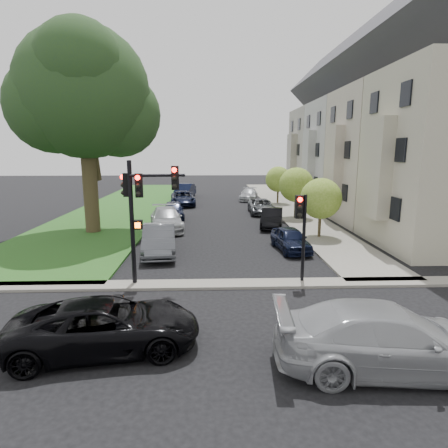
{
  "coord_description": "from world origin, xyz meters",
  "views": [
    {
      "loc": [
        -0.63,
        -12.65,
        5.52
      ],
      "look_at": [
        0.0,
        5.0,
        2.0
      ],
      "focal_mm": 30.0,
      "sensor_mm": 36.0,
      "label": 1
    }
  ],
  "objects_px": {
    "traffic_signal_secondary": "(301,222)",
    "car_parked_8": "(183,198)",
    "small_tree_a": "(321,199)",
    "car_parked_7": "(174,210)",
    "eucalyptus": "(83,93)",
    "small_tree_c": "(278,179)",
    "car_parked_6": "(166,219)",
    "car_parked_5": "(159,240)",
    "car_cross_near": "(106,325)",
    "small_tree_b": "(296,185)",
    "car_parked_1": "(272,218)",
    "car_parked_0": "(291,239)",
    "car_parked_2": "(262,206)",
    "car_parked_4": "(249,194)",
    "car_cross_far": "(389,338)",
    "car_parked_9": "(185,191)",
    "traffic_signal_main": "(141,201)"
  },
  "relations": [
    {
      "from": "car_cross_near",
      "to": "car_parked_5",
      "type": "distance_m",
      "value": 9.79
    },
    {
      "from": "eucalyptus",
      "to": "car_parked_6",
      "type": "distance_m",
      "value": 9.61
    },
    {
      "from": "eucalyptus",
      "to": "car_cross_near",
      "type": "bearing_deg",
      "value": -71.57
    },
    {
      "from": "traffic_signal_secondary",
      "to": "car_parked_6",
      "type": "distance_m",
      "value": 13.02
    },
    {
      "from": "small_tree_c",
      "to": "car_parked_1",
      "type": "relative_size",
      "value": 0.92
    },
    {
      "from": "small_tree_a",
      "to": "car_cross_near",
      "type": "xyz_separation_m",
      "value": [
        -9.76,
        -13.07,
        -1.82
      ]
    },
    {
      "from": "small_tree_b",
      "to": "car_cross_far",
      "type": "height_order",
      "value": "small_tree_b"
    },
    {
      "from": "small_tree_a",
      "to": "car_parked_2",
      "type": "distance_m",
      "value": 9.91
    },
    {
      "from": "traffic_signal_main",
      "to": "car_parked_7",
      "type": "distance_m",
      "value": 15.66
    },
    {
      "from": "car_parked_0",
      "to": "eucalyptus",
      "type": "bearing_deg",
      "value": 151.92
    },
    {
      "from": "eucalyptus",
      "to": "car_parked_9",
      "type": "relative_size",
      "value": 2.71
    },
    {
      "from": "car_parked_2",
      "to": "car_parked_6",
      "type": "distance_m",
      "value": 9.94
    },
    {
      "from": "small_tree_b",
      "to": "traffic_signal_main",
      "type": "distance_m",
      "value": 17.63
    },
    {
      "from": "car_parked_0",
      "to": "car_parked_1",
      "type": "relative_size",
      "value": 0.9
    },
    {
      "from": "small_tree_b",
      "to": "car_parked_2",
      "type": "xyz_separation_m",
      "value": [
        -2.39,
        2.6,
        -2.12
      ]
    },
    {
      "from": "traffic_signal_main",
      "to": "traffic_signal_secondary",
      "type": "bearing_deg",
      "value": -0.36
    },
    {
      "from": "car_cross_near",
      "to": "car_parked_6",
      "type": "distance_m",
      "value": 16.04
    },
    {
      "from": "car_parked_0",
      "to": "car_parked_4",
      "type": "distance_m",
      "value": 21.15
    },
    {
      "from": "car_parked_8",
      "to": "car_parked_4",
      "type": "bearing_deg",
      "value": 21.54
    },
    {
      "from": "car_cross_far",
      "to": "car_parked_9",
      "type": "relative_size",
      "value": 1.19
    },
    {
      "from": "car_parked_1",
      "to": "car_parked_7",
      "type": "bearing_deg",
      "value": 163.16
    },
    {
      "from": "small_tree_b",
      "to": "car_parked_4",
      "type": "distance_m",
      "value": 11.98
    },
    {
      "from": "small_tree_b",
      "to": "car_parked_4",
      "type": "height_order",
      "value": "small_tree_b"
    },
    {
      "from": "eucalyptus",
      "to": "car_parked_1",
      "type": "height_order",
      "value": "eucalyptus"
    },
    {
      "from": "small_tree_c",
      "to": "car_parked_9",
      "type": "bearing_deg",
      "value": 148.24
    },
    {
      "from": "small_tree_b",
      "to": "car_parked_5",
      "type": "bearing_deg",
      "value": -133.55
    },
    {
      "from": "car_parked_7",
      "to": "small_tree_a",
      "type": "bearing_deg",
      "value": -43.68
    },
    {
      "from": "small_tree_a",
      "to": "car_parked_7",
      "type": "height_order",
      "value": "small_tree_a"
    },
    {
      "from": "car_parked_0",
      "to": "car_parked_1",
      "type": "distance_m",
      "value": 6.31
    },
    {
      "from": "car_parked_0",
      "to": "car_parked_7",
      "type": "bearing_deg",
      "value": 119.4
    },
    {
      "from": "car_parked_2",
      "to": "car_parked_7",
      "type": "height_order",
      "value": "car_parked_7"
    },
    {
      "from": "car_cross_far",
      "to": "car_parked_4",
      "type": "xyz_separation_m",
      "value": [
        -0.27,
        32.6,
        -0.2
      ]
    },
    {
      "from": "car_parked_9",
      "to": "car_parked_7",
      "type": "bearing_deg",
      "value": -80.96
    },
    {
      "from": "small_tree_a",
      "to": "car_cross_near",
      "type": "bearing_deg",
      "value": -126.76
    },
    {
      "from": "traffic_signal_secondary",
      "to": "car_parked_8",
      "type": "height_order",
      "value": "traffic_signal_secondary"
    },
    {
      "from": "eucalyptus",
      "to": "small_tree_c",
      "type": "height_order",
      "value": "eucalyptus"
    },
    {
      "from": "car_parked_6",
      "to": "car_parked_5",
      "type": "bearing_deg",
      "value": -96.46
    },
    {
      "from": "car_parked_1",
      "to": "car_parked_6",
      "type": "xyz_separation_m",
      "value": [
        -7.51,
        -0.51,
        0.08
      ]
    },
    {
      "from": "small_tree_c",
      "to": "traffic_signal_main",
      "type": "bearing_deg",
      "value": -112.79
    },
    {
      "from": "traffic_signal_main",
      "to": "car_cross_far",
      "type": "distance_m",
      "value": 9.99
    },
    {
      "from": "traffic_signal_secondary",
      "to": "car_parked_5",
      "type": "height_order",
      "value": "traffic_signal_secondary"
    },
    {
      "from": "car_parked_6",
      "to": "car_parked_8",
      "type": "relative_size",
      "value": 1.03
    },
    {
      "from": "traffic_signal_secondary",
      "to": "car_parked_0",
      "type": "bearing_deg",
      "value": 82.05
    },
    {
      "from": "small_tree_b",
      "to": "car_parked_0",
      "type": "xyz_separation_m",
      "value": [
        -2.42,
        -9.66,
        -2.11
      ]
    },
    {
      "from": "small_tree_a",
      "to": "car_parked_4",
      "type": "bearing_deg",
      "value": 98.16
    },
    {
      "from": "car_parked_8",
      "to": "car_cross_near",
      "type": "bearing_deg",
      "value": -96.47
    },
    {
      "from": "car_cross_far",
      "to": "car_parked_6",
      "type": "relative_size",
      "value": 1.09
    },
    {
      "from": "small_tree_c",
      "to": "car_parked_4",
      "type": "distance_m",
      "value": 4.72
    },
    {
      "from": "small_tree_b",
      "to": "car_parked_1",
      "type": "bearing_deg",
      "value": -126.1
    },
    {
      "from": "small_tree_a",
      "to": "traffic_signal_secondary",
      "type": "relative_size",
      "value": 1.02
    }
  ]
}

